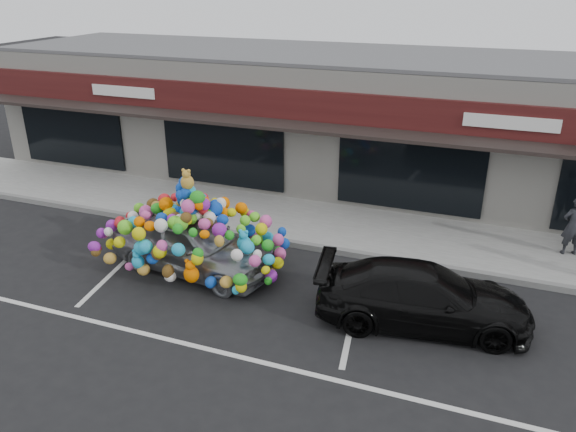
% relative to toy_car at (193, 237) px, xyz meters
% --- Properties ---
extents(ground, '(90.00, 90.00, 0.00)m').
position_rel_toy_car_xyz_m(ground, '(1.32, -0.45, -0.88)').
color(ground, black).
rests_on(ground, ground).
extents(shop_building, '(24.00, 7.20, 4.31)m').
position_rel_toy_car_xyz_m(shop_building, '(1.32, 7.99, 1.29)').
color(shop_building, white).
rests_on(shop_building, ground).
extents(sidewalk, '(26.00, 3.00, 0.15)m').
position_rel_toy_car_xyz_m(sidewalk, '(1.32, 3.55, -0.80)').
color(sidewalk, gray).
rests_on(sidewalk, ground).
extents(kerb, '(26.00, 0.18, 0.16)m').
position_rel_toy_car_xyz_m(kerb, '(1.32, 2.05, -0.80)').
color(kerb, slate).
rests_on(kerb, ground).
extents(parking_stripe_left, '(0.73, 4.37, 0.01)m').
position_rel_toy_car_xyz_m(parking_stripe_left, '(-1.88, -0.25, -0.87)').
color(parking_stripe_left, silver).
rests_on(parking_stripe_left, ground).
extents(parking_stripe_mid, '(0.73, 4.37, 0.01)m').
position_rel_toy_car_xyz_m(parking_stripe_mid, '(4.12, -0.25, -0.87)').
color(parking_stripe_mid, silver).
rests_on(parking_stripe_mid, ground).
extents(lane_line, '(14.00, 0.12, 0.01)m').
position_rel_toy_car_xyz_m(lane_line, '(3.32, -2.75, -0.87)').
color(lane_line, silver).
rests_on(lane_line, ground).
extents(toy_car, '(3.02, 4.67, 2.59)m').
position_rel_toy_car_xyz_m(toy_car, '(0.00, 0.00, 0.00)').
color(toy_car, gray).
rests_on(toy_car, ground).
extents(black_sedan, '(2.43, 4.59, 1.27)m').
position_rel_toy_car_xyz_m(black_sedan, '(5.55, -0.37, -0.24)').
color(black_sedan, black).
rests_on(black_sedan, ground).
extents(pedestrian_a, '(0.65, 0.53, 1.54)m').
position_rel_toy_car_xyz_m(pedestrian_a, '(8.62, 3.85, 0.04)').
color(pedestrian_a, black).
rests_on(pedestrian_a, sidewalk).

